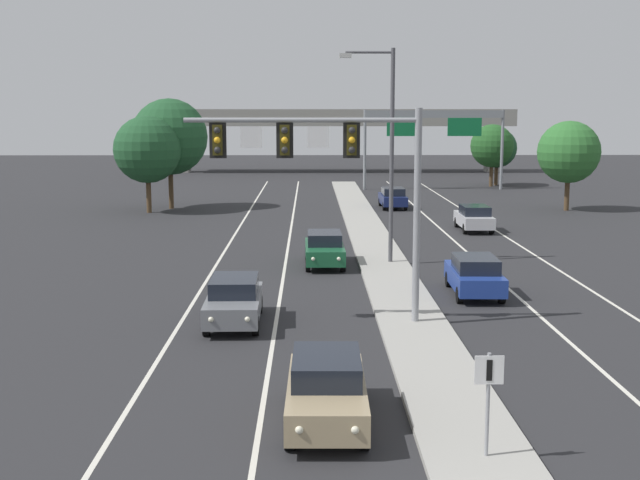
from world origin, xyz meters
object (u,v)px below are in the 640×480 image
at_px(car_receding_blue, 475,275).
at_px(highway_sign_gantry, 434,124).
at_px(median_sign_post, 488,389).
at_px(tree_far_right_b, 492,146).
at_px(tree_far_right_c, 497,148).
at_px(tree_far_left_a, 170,137).
at_px(car_oncoming_tan, 327,389).
at_px(tree_far_left_b, 147,150).
at_px(car_oncoming_grey, 234,300).
at_px(car_oncoming_green, 324,248).
at_px(street_lamp_median, 387,143).
at_px(overhead_signal_mast, 335,164).
at_px(car_receding_navy, 393,198).
at_px(tree_far_right_a, 569,152).
at_px(car_receding_silver, 474,218).

height_order(car_receding_blue, highway_sign_gantry, highway_sign_gantry).
height_order(median_sign_post, tree_far_right_b, tree_far_right_b).
height_order(median_sign_post, tree_far_right_c, tree_far_right_c).
height_order(tree_far_right_c, tree_far_left_a, tree_far_left_a).
relative_size(car_oncoming_tan, tree_far_left_b, 0.64).
xyz_separation_m(tree_far_right_c, tree_far_left_a, (-29.29, -19.91, 1.69)).
height_order(car_oncoming_grey, car_oncoming_green, same).
bearing_deg(street_lamp_median, car_oncoming_grey, -119.68).
xyz_separation_m(overhead_signal_mast, car_oncoming_green, (-0.13, 11.08, -4.69)).
height_order(highway_sign_gantry, tree_far_right_b, highway_sign_gantry).
bearing_deg(tree_far_right_c, car_oncoming_tan, -106.21).
distance_m(street_lamp_median, car_receding_navy, 23.99).
height_order(street_lamp_median, tree_far_right_b, street_lamp_median).
relative_size(car_oncoming_green, tree_far_right_c, 0.79).
xyz_separation_m(overhead_signal_mast, car_receding_navy, (5.51, 34.59, -4.69)).
height_order(car_receding_navy, tree_far_left_b, tree_far_left_b).
height_order(car_oncoming_grey, tree_far_left_b, tree_far_left_b).
distance_m(car_oncoming_green, car_receding_navy, 24.18).
distance_m(car_oncoming_tan, car_oncoming_grey, 9.60).
height_order(overhead_signal_mast, tree_far_right_b, overhead_signal_mast).
xyz_separation_m(car_oncoming_tan, car_receding_navy, (5.96, 43.40, 0.00)).
distance_m(car_oncoming_tan, tree_far_left_a, 44.98).
height_order(median_sign_post, car_receding_navy, median_sign_post).
xyz_separation_m(median_sign_post, car_oncoming_tan, (-3.27, 2.27, -0.77)).
distance_m(car_oncoming_grey, car_receding_blue, 10.13).
height_order(tree_far_right_b, tree_far_left_a, tree_far_left_a).
distance_m(overhead_signal_mast, median_sign_post, 12.08).
distance_m(car_receding_blue, tree_far_right_c, 51.42).
xyz_separation_m(highway_sign_gantry, tree_far_right_a, (7.43, -16.99, -1.83)).
height_order(tree_far_right_a, tree_far_left_a, tree_far_left_a).
relative_size(overhead_signal_mast, street_lamp_median, 0.78).
relative_size(street_lamp_median, highway_sign_gantry, 0.75).
relative_size(tree_far_left_b, tree_far_right_a, 1.06).
distance_m(median_sign_post, tree_far_right_a, 46.79).
bearing_deg(highway_sign_gantry, car_receding_silver, -93.31).
xyz_separation_m(car_receding_navy, tree_far_right_b, (11.63, 18.54, 3.18)).
bearing_deg(car_oncoming_grey, car_oncoming_green, 72.92).
xyz_separation_m(tree_far_left_b, tree_far_right_a, (30.86, 0.94, -0.24)).
xyz_separation_m(car_oncoming_green, tree_far_left_b, (-12.41, 20.97, 3.76)).
relative_size(car_oncoming_tan, car_receding_blue, 1.00).
bearing_deg(street_lamp_median, car_oncoming_tan, -99.21).
distance_m(median_sign_post, street_lamp_median, 22.74).
bearing_deg(tree_far_right_a, car_oncoming_green, -130.11).
height_order(median_sign_post, tree_far_left_b, tree_far_left_b).
bearing_deg(car_receding_blue, street_lamp_median, 113.74).
relative_size(car_receding_silver, tree_far_right_b, 0.73).
height_order(overhead_signal_mast, car_receding_silver, overhead_signal_mast).
height_order(car_oncoming_green, car_receding_blue, same).
relative_size(car_oncoming_green, car_receding_silver, 1.00).
bearing_deg(car_oncoming_tan, overhead_signal_mast, 87.07).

